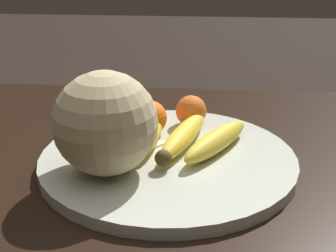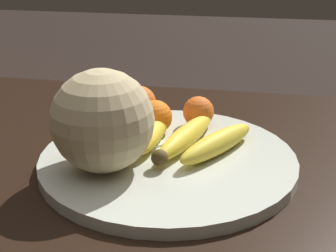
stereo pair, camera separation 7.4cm
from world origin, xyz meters
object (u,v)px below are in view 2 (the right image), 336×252
at_px(melon, 102,121).
at_px(orange_mid_center, 155,117).
at_px(banana_bunch, 186,137).
at_px(produce_tag, 143,137).
at_px(orange_front_left, 104,111).
at_px(orange_back_left, 139,103).
at_px(orange_front_right, 198,112).
at_px(fruit_bowl, 168,159).
at_px(kitchen_table, 211,231).

distance_m(melon, orange_mid_center, 0.16).
distance_m(banana_bunch, produce_tag, 0.09).
bearing_deg(orange_front_left, orange_back_left, 53.23).
distance_m(orange_front_left, orange_front_right, 0.17).
distance_m(melon, orange_back_left, 0.21).
bearing_deg(orange_front_right, fruit_bowl, -103.73).
height_order(orange_mid_center, produce_tag, orange_mid_center).
distance_m(kitchen_table, orange_front_right, 0.22).
bearing_deg(orange_front_right, orange_front_left, -162.89).
relative_size(kitchen_table, fruit_bowl, 3.31).
relative_size(fruit_bowl, orange_mid_center, 6.79).
height_order(banana_bunch, orange_back_left, orange_back_left).
bearing_deg(produce_tag, fruit_bowl, -6.04).
xyz_separation_m(orange_front_left, orange_mid_center, (0.09, 0.00, -0.01)).
bearing_deg(banana_bunch, orange_back_left, 61.38).
height_order(kitchen_table, banana_bunch, banana_bunch).
bearing_deg(produce_tag, orange_front_left, -154.99).
height_order(orange_front_right, orange_back_left, orange_back_left).
bearing_deg(fruit_bowl, orange_front_left, 149.25).
distance_m(orange_front_left, orange_mid_center, 0.09).
height_order(orange_mid_center, orange_back_left, orange_back_left).
height_order(melon, orange_back_left, melon).
bearing_deg(kitchen_table, produce_tag, 144.25).
xyz_separation_m(fruit_bowl, orange_front_left, (-0.13, 0.08, 0.05)).
xyz_separation_m(kitchen_table, produce_tag, (-0.13, 0.10, 0.11)).
distance_m(kitchen_table, produce_tag, 0.20).
xyz_separation_m(orange_back_left, produce_tag, (0.03, -0.09, -0.03)).
bearing_deg(produce_tag, orange_mid_center, 97.67).
bearing_deg(kitchen_table, banana_bunch, 126.62).
xyz_separation_m(fruit_bowl, orange_mid_center, (-0.04, 0.08, 0.04)).
height_order(melon, orange_mid_center, melon).
bearing_deg(orange_mid_center, orange_back_left, 127.02).
bearing_deg(banana_bunch, orange_mid_center, 68.78).
bearing_deg(banana_bunch, fruit_bowl, 160.28).
relative_size(banana_bunch, produce_tag, 2.33).
xyz_separation_m(kitchen_table, orange_front_right, (-0.05, 0.17, 0.14)).
relative_size(kitchen_table, melon, 8.88).
height_order(kitchen_table, orange_front_right, orange_front_right).
bearing_deg(produce_tag, orange_back_left, 149.18).
height_order(melon, banana_bunch, melon).
xyz_separation_m(kitchen_table, orange_mid_center, (-0.12, 0.12, 0.14)).
bearing_deg(banana_bunch, produce_tag, 89.43).
relative_size(fruit_bowl, orange_front_right, 7.23).
bearing_deg(orange_mid_center, fruit_bowl, -64.46).
relative_size(orange_front_right, produce_tag, 0.62).
xyz_separation_m(fruit_bowl, melon, (-0.09, -0.06, 0.09)).
height_order(orange_front_left, orange_back_left, orange_front_left).
xyz_separation_m(kitchen_table, fruit_bowl, (-0.08, 0.04, 0.10)).
distance_m(banana_bunch, orange_front_right, 0.10).
height_order(fruit_bowl, orange_front_left, orange_front_left).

